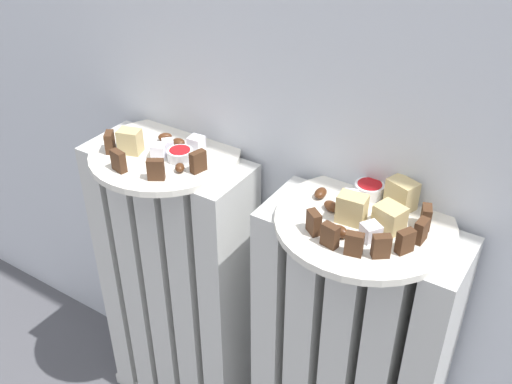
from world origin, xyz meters
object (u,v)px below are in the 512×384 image
(plate_left, at_px, (165,154))
(plate_right, at_px, (365,223))
(jam_bowl_right, at_px, (369,189))
(radiator_left, at_px, (179,294))
(jam_bowl_left, at_px, (180,154))
(radiator_right, at_px, (346,374))
(fork, at_px, (383,222))

(plate_left, height_order, plate_right, same)
(plate_left, bearing_deg, jam_bowl_right, 9.58)
(jam_bowl_right, bearing_deg, plate_left, -170.42)
(plate_right, bearing_deg, jam_bowl_right, 109.48)
(plate_left, bearing_deg, radiator_left, 0.00)
(radiator_left, height_order, jam_bowl_left, jam_bowl_left)
(radiator_left, distance_m, jam_bowl_left, 0.37)
(radiator_right, bearing_deg, jam_bowl_left, -178.37)
(jam_bowl_right, bearing_deg, plate_right, -70.52)
(radiator_right, relative_size, jam_bowl_left, 14.77)
(plate_left, distance_m, jam_bowl_left, 0.05)
(fork, bearing_deg, plate_left, -179.17)
(jam_bowl_right, relative_size, fork, 0.47)
(jam_bowl_right, bearing_deg, radiator_right, -70.52)
(radiator_left, xyz_separation_m, jam_bowl_left, (0.04, -0.01, 0.36))
(jam_bowl_left, relative_size, fork, 0.44)
(radiator_right, height_order, plate_right, plate_right)
(plate_left, bearing_deg, fork, 0.83)
(radiator_left, bearing_deg, radiator_right, 0.00)
(plate_left, bearing_deg, plate_right, 0.00)
(radiator_left, distance_m, jam_bowl_right, 0.53)
(plate_left, relative_size, plate_right, 1.00)
(radiator_right, bearing_deg, plate_right, 0.00)
(jam_bowl_right, height_order, fork, jam_bowl_right)
(jam_bowl_right, bearing_deg, fork, -49.22)
(radiator_left, relative_size, plate_left, 2.43)
(plate_right, relative_size, jam_bowl_left, 6.08)
(radiator_right, xyz_separation_m, jam_bowl_left, (-0.35, -0.01, 0.36))
(plate_left, bearing_deg, jam_bowl_left, -12.76)
(radiator_right, height_order, fork, fork)
(plate_left, height_order, jam_bowl_left, jam_bowl_left)
(plate_right, height_order, fork, fork)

